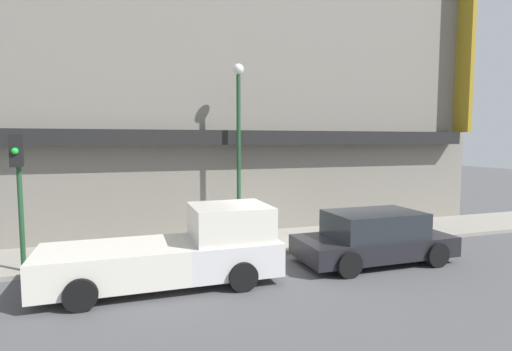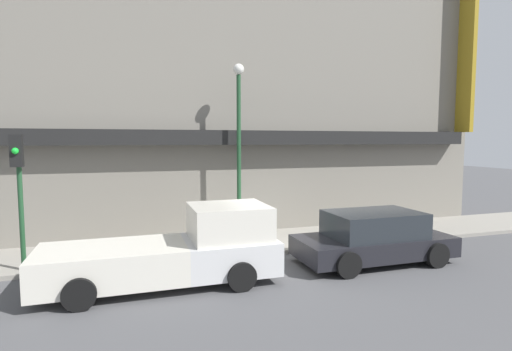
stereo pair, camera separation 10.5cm
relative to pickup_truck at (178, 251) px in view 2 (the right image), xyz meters
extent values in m
plane|color=#4C4C4F|center=(3.03, 1.46, -0.80)|extent=(80.00, 80.00, 0.00)
cube|color=gray|center=(3.03, 2.88, -0.74)|extent=(36.00, 2.84, 0.12)
cube|color=gray|center=(3.03, 5.79, 4.09)|extent=(19.80, 3.00, 9.77)
cube|color=black|center=(3.03, 3.99, 2.74)|extent=(18.22, 0.60, 0.50)
cube|color=olive|center=(12.43, 3.89, 6.66)|extent=(0.20, 0.80, 7.34)
cube|color=silver|center=(1.26, 0.00, -0.18)|extent=(2.21, 1.91, 0.80)
cube|color=silver|center=(1.26, 0.00, 0.63)|extent=(1.87, 1.76, 0.83)
cube|color=silver|center=(-1.50, 0.00, -0.18)|extent=(3.31, 1.91, 0.80)
cylinder|color=black|center=(1.32, 0.96, -0.46)|extent=(0.68, 0.22, 0.68)
cylinder|color=black|center=(1.32, -0.96, -0.46)|extent=(0.68, 0.22, 0.68)
cylinder|color=black|center=(-2.10, 0.96, -0.46)|extent=(0.68, 0.22, 0.68)
cylinder|color=black|center=(-2.10, -0.96, -0.46)|extent=(0.68, 0.22, 0.68)
cube|color=black|center=(5.46, 0.00, -0.32)|extent=(4.42, 1.88, 0.55)
cube|color=#23282D|center=(5.46, 0.00, 0.30)|extent=(2.56, 1.69, 0.69)
cylinder|color=black|center=(6.83, 0.94, -0.46)|extent=(0.68, 0.22, 0.68)
cylinder|color=black|center=(6.83, -0.94, -0.46)|extent=(0.68, 0.22, 0.68)
cylinder|color=black|center=(4.09, 0.94, -0.46)|extent=(0.68, 0.22, 0.68)
cylinder|color=black|center=(4.09, -0.94, -0.46)|extent=(0.68, 0.22, 0.68)
cylinder|color=yellow|center=(5.50, 2.19, -0.46)|extent=(0.16, 0.16, 0.44)
sphere|color=yellow|center=(5.50, 2.19, -0.17)|extent=(0.16, 0.16, 0.16)
cylinder|color=#1E4728|center=(2.45, 3.35, 2.05)|extent=(0.14, 0.14, 5.47)
sphere|color=silver|center=(2.45, 3.35, 4.97)|extent=(0.36, 0.36, 0.36)
cylinder|color=#1E4728|center=(-3.70, 1.84, 1.05)|extent=(0.12, 0.12, 3.46)
cube|color=black|center=(-3.70, 1.68, 2.39)|extent=(0.28, 0.20, 0.80)
sphere|color=green|center=(-3.70, 1.56, 2.39)|extent=(0.16, 0.16, 0.16)
camera|label=1|loc=(-1.20, -9.47, 2.64)|focal=28.00mm
camera|label=2|loc=(-1.10, -9.50, 2.64)|focal=28.00mm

